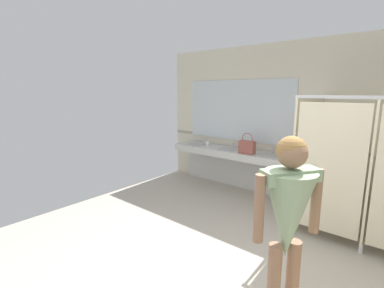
# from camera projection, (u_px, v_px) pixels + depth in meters

# --- Properties ---
(wall_back) EXTENTS (7.05, 0.12, 2.94)m
(wall_back) POSITION_uv_depth(u_px,v_px,m) (329.00, 125.00, 4.73)
(wall_back) COLOR beige
(wall_back) RESTS_ON ground_plane
(wall_back_tile_band) EXTENTS (7.05, 0.01, 0.06)m
(wall_back_tile_band) POSITION_uv_depth(u_px,v_px,m) (326.00, 149.00, 4.76)
(wall_back_tile_band) COLOR #9E937F
(wall_back_tile_band) RESTS_ON wall_back
(vanity_counter) EXTENTS (2.56, 0.58, 0.97)m
(vanity_counter) POSITION_uv_depth(u_px,v_px,m) (231.00, 159.00, 5.79)
(vanity_counter) COLOR silver
(vanity_counter) RESTS_ON ground_plane
(mirror_panel) EXTENTS (2.46, 0.02, 1.27)m
(mirror_panel) POSITION_uv_depth(u_px,v_px,m) (237.00, 111.00, 5.76)
(mirror_panel) COLOR silver
(mirror_panel) RESTS_ON wall_back
(bathroom_stalls) EXTENTS (1.90, 1.30, 1.99)m
(bathroom_stalls) POSITION_uv_depth(u_px,v_px,m) (374.00, 168.00, 3.61)
(bathroom_stalls) COLOR beige
(bathroom_stalls) RESTS_ON ground_plane
(person_standing) EXTENTS (0.56, 0.56, 1.71)m
(person_standing) POSITION_uv_depth(u_px,v_px,m) (288.00, 214.00, 2.14)
(person_standing) COLOR #8C664C
(person_standing) RESTS_ON ground_plane
(handbag) EXTENTS (0.31, 0.14, 0.41)m
(handbag) POSITION_uv_depth(u_px,v_px,m) (247.00, 147.00, 5.24)
(handbag) COLOR #934C42
(handbag) RESTS_ON vanity_counter
(soap_dispenser) EXTENTS (0.07, 0.07, 0.19)m
(soap_dispenser) POSITION_uv_depth(u_px,v_px,m) (278.00, 150.00, 5.18)
(soap_dispenser) COLOR #D899B2
(soap_dispenser) RESTS_ON vanity_counter
(paper_cup) EXTENTS (0.07, 0.07, 0.10)m
(paper_cup) POSITION_uv_depth(u_px,v_px,m) (208.00, 144.00, 5.98)
(paper_cup) COLOR white
(paper_cup) RESTS_ON vanity_counter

